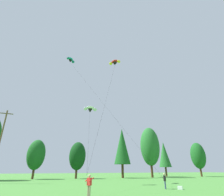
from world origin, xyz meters
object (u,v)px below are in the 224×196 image
(utility_pole, at_px, (0,143))
(picnic_cooler, at_px, (180,188))
(parafoil_kite_mid_teal, at_px, (71,60))
(parafoil_kite_far_red_yellow, at_px, (115,63))
(kite_flyer_near, at_px, (89,183))
(kite_flyer_mid, at_px, (165,180))
(parafoil_kite_high_white, at_px, (90,109))

(utility_pole, bearing_deg, picnic_cooler, -38.99)
(parafoil_kite_mid_teal, bearing_deg, utility_pole, 166.66)
(utility_pole, relative_size, picnic_cooler, 23.98)
(utility_pole, bearing_deg, parafoil_kite_far_red_yellow, -38.72)
(kite_flyer_near, xyz_separation_m, kite_flyer_mid, (9.84, 2.63, -0.01))
(kite_flyer_near, height_order, parafoil_kite_mid_teal, parafoil_kite_mid_teal)
(kite_flyer_near, distance_m, parafoil_kite_mid_teal, 29.70)
(kite_flyer_near, distance_m, parafoil_kite_high_white, 16.60)
(kite_flyer_mid, relative_size, parafoil_kite_mid_teal, 0.07)
(parafoil_kite_far_red_yellow, bearing_deg, kite_flyer_mid, -39.81)
(picnic_cooler, bearing_deg, utility_pole, 10.21)
(kite_flyer_mid, bearing_deg, picnic_cooler, -39.45)
(kite_flyer_mid, relative_size, parafoil_kite_high_white, 0.13)
(utility_pole, distance_m, kite_flyer_mid, 28.07)
(parafoil_kite_far_red_yellow, height_order, picnic_cooler, parafoil_kite_far_red_yellow)
(kite_flyer_mid, distance_m, picnic_cooler, 1.80)
(kite_flyer_mid, height_order, parafoil_kite_high_white, parafoil_kite_high_white)
(kite_flyer_mid, bearing_deg, parafoil_kite_far_red_yellow, 140.19)
(utility_pole, bearing_deg, kite_flyer_mid, -38.96)
(kite_flyer_near, height_order, parafoil_kite_high_white, parafoil_kite_high_white)
(parafoil_kite_mid_teal, xyz_separation_m, parafoil_kite_far_red_yellow, (6.35, -10.93, -6.12))
(utility_pole, xyz_separation_m, kite_flyer_mid, (21.40, -17.31, -5.52))
(parafoil_kite_high_white, distance_m, parafoil_kite_mid_teal, 14.54)
(utility_pole, relative_size, parafoil_kite_mid_teal, 0.51)
(utility_pole, xyz_separation_m, parafoil_kite_far_red_yellow, (16.70, -13.39, 12.34))
(kite_flyer_near, bearing_deg, parafoil_kite_far_red_yellow, 51.92)
(kite_flyer_near, bearing_deg, utility_pole, 120.11)
(utility_pole, xyz_separation_m, kite_flyer_near, (11.56, -19.94, -5.51))
(kite_flyer_near, distance_m, picnic_cooler, 11.22)
(parafoil_kite_mid_teal, xyz_separation_m, picnic_cooler, (12.29, -15.87, -24.80))
(utility_pole, height_order, parafoil_kite_mid_teal, parafoil_kite_mid_teal)
(parafoil_kite_mid_teal, distance_m, parafoil_kite_far_red_yellow, 14.05)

